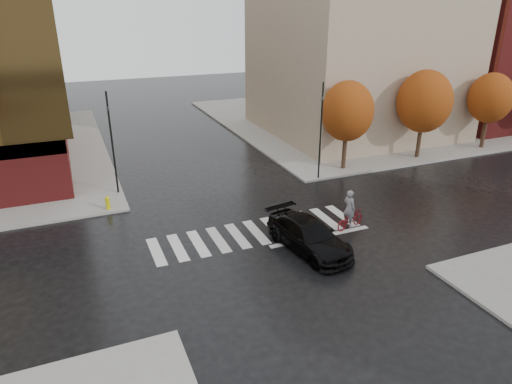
% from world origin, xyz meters
% --- Properties ---
extents(ground, '(120.00, 120.00, 0.00)m').
position_xyz_m(ground, '(0.00, 0.00, 0.00)').
color(ground, black).
rests_on(ground, ground).
extents(sidewalk_ne, '(30.00, 30.00, 0.15)m').
position_xyz_m(sidewalk_ne, '(21.00, 21.00, 0.07)').
color(sidewalk_ne, gray).
rests_on(sidewalk_ne, ground).
extents(crosswalk, '(12.00, 3.00, 0.01)m').
position_xyz_m(crosswalk, '(0.00, 0.50, 0.01)').
color(crosswalk, silver).
rests_on(crosswalk, ground).
extents(building_ne_tan, '(16.00, 16.00, 18.00)m').
position_xyz_m(building_ne_tan, '(17.00, 17.00, 9.15)').
color(building_ne_tan, gray).
rests_on(building_ne_tan, sidewalk_ne).
extents(building_ne_brick, '(14.00, 14.00, 14.00)m').
position_xyz_m(building_ne_brick, '(33.00, 16.00, 7.15)').
color(building_ne_brick, maroon).
rests_on(building_ne_brick, sidewalk_ne).
extents(tree_ne_a, '(3.80, 3.80, 6.50)m').
position_xyz_m(tree_ne_a, '(10.00, 7.40, 4.46)').
color(tree_ne_a, '#322416').
rests_on(tree_ne_a, sidewalk_ne).
extents(tree_ne_b, '(4.20, 4.20, 6.89)m').
position_xyz_m(tree_ne_b, '(17.00, 7.40, 4.62)').
color(tree_ne_b, '#322416').
rests_on(tree_ne_b, sidewalk_ne).
extents(tree_ne_c, '(3.60, 3.60, 6.31)m').
position_xyz_m(tree_ne_c, '(24.00, 7.40, 4.37)').
color(tree_ne_c, '#322416').
rests_on(tree_ne_c, sidewalk_ne).
extents(sedan, '(3.06, 5.68, 1.57)m').
position_xyz_m(sedan, '(1.72, -2.25, 0.78)').
color(sedan, black).
rests_on(sedan, ground).
extents(cyclist, '(2.12, 1.24, 2.28)m').
position_xyz_m(cyclist, '(4.98, -1.00, 0.78)').
color(cyclist, maroon).
rests_on(cyclist, ground).
extents(traffic_light_nw, '(0.19, 0.16, 6.59)m').
position_xyz_m(traffic_light_nw, '(-6.30, 9.00, 3.83)').
color(traffic_light_nw, black).
rests_on(traffic_light_nw, sidewalk_nw).
extents(traffic_light_ne, '(0.15, 0.18, 6.70)m').
position_xyz_m(traffic_light_ne, '(7.22, 6.30, 3.91)').
color(traffic_light_ne, black).
rests_on(traffic_light_ne, sidewalk_ne).
extents(fire_hydrant, '(0.29, 0.29, 0.82)m').
position_xyz_m(fire_hydrant, '(-7.19, 6.50, 0.60)').
color(fire_hydrant, '#C8C00B').
rests_on(fire_hydrant, sidewalk_nw).
extents(manhole, '(0.64, 0.64, 0.01)m').
position_xyz_m(manhole, '(2.95, 2.00, 0.01)').
color(manhole, '#51411D').
rests_on(manhole, ground).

